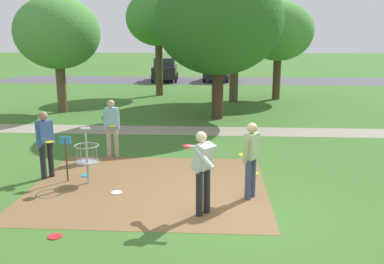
# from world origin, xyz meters

# --- Properties ---
(ground_plane) EXTENTS (160.00, 160.00, 0.00)m
(ground_plane) POSITION_xyz_m (0.00, 0.00, 0.00)
(ground_plane) COLOR #3D6B28
(dirt_tee_pad) EXTENTS (5.56, 4.70, 0.01)m
(dirt_tee_pad) POSITION_xyz_m (-1.88, 1.28, 0.00)
(dirt_tee_pad) COLOR brown
(dirt_tee_pad) RESTS_ON ground
(disc_golf_basket) EXTENTS (0.98, 0.58, 1.39)m
(disc_golf_basket) POSITION_xyz_m (-3.47, 1.42, 0.75)
(disc_golf_basket) COLOR #9E9EA3
(disc_golf_basket) RESTS_ON ground
(player_foreground_watching) EXTENTS (0.70, 1.04, 1.71)m
(player_foreground_watching) POSITION_xyz_m (-0.55, -0.21, 0.99)
(player_foreground_watching) COLOR #232328
(player_foreground_watching) RESTS_ON ground
(player_throwing) EXTENTS (0.45, 0.49, 1.71)m
(player_throwing) POSITION_xyz_m (0.47, 0.70, 0.97)
(player_throwing) COLOR #384260
(player_throwing) RESTS_ON ground
(player_waiting_left) EXTENTS (0.45, 0.48, 1.71)m
(player_waiting_left) POSITION_xyz_m (-4.55, 1.73, 0.97)
(player_waiting_left) COLOR #232328
(player_waiting_left) RESTS_ON ground
(player_waiting_right) EXTENTS (0.49, 0.43, 1.71)m
(player_waiting_right) POSITION_xyz_m (-3.36, 3.70, 0.97)
(player_waiting_right) COLOR tan
(player_waiting_right) RESTS_ON ground
(frisbee_by_tee) EXTENTS (0.25, 0.25, 0.02)m
(frisbee_by_tee) POSITION_xyz_m (0.72, 2.34, 0.01)
(frisbee_by_tee) COLOR gold
(frisbee_by_tee) RESTS_ON ground
(frisbee_mid_grass) EXTENTS (0.25, 0.25, 0.02)m
(frisbee_mid_grass) POSITION_xyz_m (-3.16, -1.36, 0.01)
(frisbee_mid_grass) COLOR red
(frisbee_mid_grass) RESTS_ON ground
(frisbee_far_left) EXTENTS (0.26, 0.26, 0.02)m
(frisbee_far_left) POSITION_xyz_m (-2.56, 0.81, 0.01)
(frisbee_far_left) COLOR white
(frisbee_far_left) RESTS_ON ground
(frisbee_far_right) EXTENTS (0.22, 0.22, 0.02)m
(frisbee_far_right) POSITION_xyz_m (-3.64, 1.91, 0.01)
(frisbee_far_right) COLOR #1E93DB
(frisbee_far_right) RESTS_ON ground
(frisbee_scattered_a) EXTENTS (0.24, 0.24, 0.02)m
(frisbee_scattered_a) POSITION_xyz_m (-0.62, 2.39, 0.01)
(frisbee_scattered_a) COLOR red
(frisbee_scattered_a) RESTS_ON ground
(tree_near_left) EXTENTS (4.85, 4.85, 6.46)m
(tree_near_left) POSITION_xyz_m (0.64, 14.52, 4.38)
(tree_near_left) COLOR brown
(tree_near_left) RESTS_ON ground
(tree_near_right) EXTENTS (5.35, 5.35, 6.44)m
(tree_near_right) POSITION_xyz_m (-0.25, 9.72, 4.15)
(tree_near_right) COLOR #422D1E
(tree_near_right) RESTS_ON ground
(tree_mid_left) EXTENTS (3.84, 3.84, 5.29)m
(tree_mid_left) POSITION_xyz_m (-7.54, 10.82, 3.64)
(tree_mid_left) COLOR brown
(tree_mid_left) RESTS_ON ground
(tree_mid_center) EXTENTS (3.80, 3.80, 5.39)m
(tree_mid_center) POSITION_xyz_m (3.09, 15.53, 3.75)
(tree_mid_center) COLOR #4C3823
(tree_mid_center) RESTS_ON ground
(tree_mid_right) EXTENTS (3.78, 3.78, 6.13)m
(tree_mid_right) POSITION_xyz_m (-3.74, 16.68, 4.49)
(tree_mid_right) COLOR #4C3823
(tree_mid_right) RESTS_ON ground
(parking_lot_strip) EXTENTS (36.00, 6.00, 0.01)m
(parking_lot_strip) POSITION_xyz_m (0.00, 25.31, 0.00)
(parking_lot_strip) COLOR #4C4C51
(parking_lot_strip) RESTS_ON ground
(parked_car_leftmost) EXTENTS (2.18, 4.31, 1.84)m
(parked_car_leftmost) POSITION_xyz_m (-4.41, 24.78, 0.92)
(parked_car_leftmost) COLOR black
(parked_car_leftmost) RESTS_ON ground
(parked_car_center_left) EXTENTS (2.36, 4.39, 1.84)m
(parked_car_center_left) POSITION_xyz_m (-0.19, 25.15, 0.92)
(parked_car_center_left) COLOR black
(parked_car_center_left) RESTS_ON ground
(gravel_path) EXTENTS (40.00, 1.48, 0.00)m
(gravel_path) POSITION_xyz_m (0.00, 7.24, 0.00)
(gravel_path) COLOR gray
(gravel_path) RESTS_ON ground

